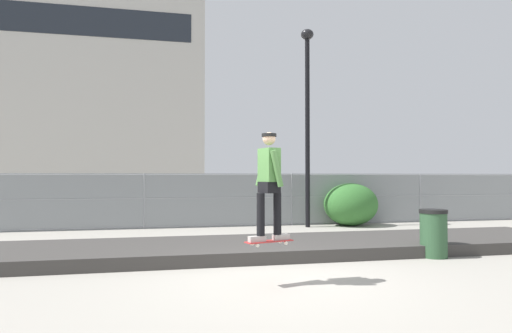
# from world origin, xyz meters

# --- Properties ---
(ground_plane) EXTENTS (120.00, 120.00, 0.00)m
(ground_plane) POSITION_xyz_m (0.00, 0.00, 0.00)
(ground_plane) COLOR #9E998E
(gravel_berm) EXTENTS (15.95, 2.65, 0.26)m
(gravel_berm) POSITION_xyz_m (0.00, 2.55, 0.13)
(gravel_berm) COLOR #3D3A38
(gravel_berm) RESTS_ON ground_plane
(skateboard) EXTENTS (0.82, 0.41, 0.07)m
(skateboard) POSITION_xyz_m (-0.24, -0.25, 0.70)
(skateboard) COLOR #B22D2D
(skater) EXTENTS (0.72, 0.62, 1.75)m
(skater) POSITION_xyz_m (-0.24, -0.25, 1.70)
(skater) COLOR #B2ADA8
(skater) RESTS_ON skateboard
(chain_fence) EXTENTS (25.75, 0.06, 1.85)m
(chain_fence) POSITION_xyz_m (0.00, 7.79, 0.93)
(chain_fence) COLOR gray
(chain_fence) RESTS_ON ground_plane
(street_lamp) EXTENTS (0.44, 0.44, 6.88)m
(street_lamp) POSITION_xyz_m (2.94, 7.12, 4.28)
(street_lamp) COLOR black
(street_lamp) RESTS_ON ground_plane
(parked_car_near) EXTENTS (4.46, 2.07, 1.66)m
(parked_car_near) POSITION_xyz_m (-4.83, 10.01, 0.84)
(parked_car_near) COLOR navy
(parked_car_near) RESTS_ON ground_plane
(parked_car_mid) EXTENTS (4.52, 2.19, 1.66)m
(parked_car_mid) POSITION_xyz_m (1.84, 9.76, 0.84)
(parked_car_mid) COLOR #B7BABF
(parked_car_mid) RESTS_ON ground_plane
(parked_car_far) EXTENTS (4.43, 2.01, 1.66)m
(parked_car_far) POSITION_xyz_m (8.29, 10.26, 0.84)
(parked_car_far) COLOR maroon
(parked_car_far) RESTS_ON ground_plane
(library_building) EXTENTS (30.16, 12.49, 23.85)m
(library_building) POSITION_xyz_m (-13.61, 36.82, 11.93)
(library_building) COLOR #B2AFA8
(library_building) RESTS_ON ground_plane
(shrub_left) EXTENTS (1.95, 1.60, 1.51)m
(shrub_left) POSITION_xyz_m (4.57, 7.18, 0.75)
(shrub_left) COLOR #336B2D
(shrub_left) RESTS_ON ground_plane
(trash_bin) EXTENTS (0.59, 0.59, 1.03)m
(trash_bin) POSITION_xyz_m (3.80, 1.32, 0.52)
(trash_bin) COLOR #2D5133
(trash_bin) RESTS_ON ground_plane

